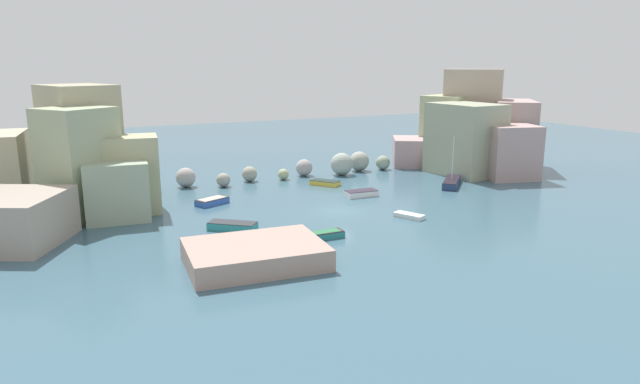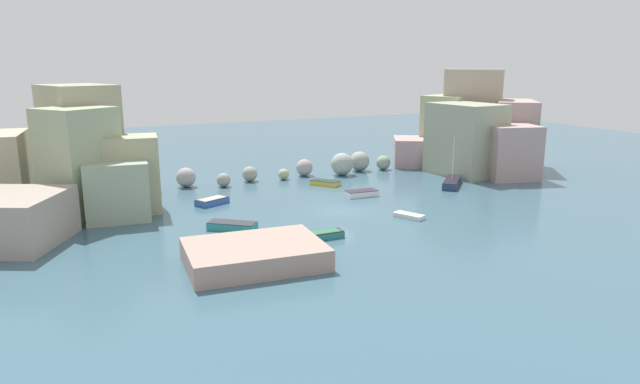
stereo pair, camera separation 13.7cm
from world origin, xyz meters
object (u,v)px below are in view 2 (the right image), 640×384
(moored_boat_5, at_px, (361,193))
(stone_dock, at_px, (255,254))
(moored_boat_0, at_px, (409,216))
(moored_boat_6, at_px, (232,226))
(moored_boat_3, at_px, (452,182))
(moored_boat_1, at_px, (325,183))
(moored_boat_2, at_px, (212,201))
(moored_boat_4, at_px, (322,235))

(moored_boat_5, bearing_deg, stone_dock, -135.71)
(stone_dock, distance_m, moored_boat_0, 17.04)
(moored_boat_0, bearing_deg, moored_boat_6, -126.74)
(moored_boat_0, relative_size, moored_boat_6, 0.73)
(moored_boat_3, bearing_deg, moored_boat_1, -72.44)
(moored_boat_1, bearing_deg, moored_boat_3, -153.39)
(stone_dock, bearing_deg, moored_boat_5, 40.36)
(moored_boat_1, height_order, moored_boat_5, moored_boat_5)
(moored_boat_1, relative_size, moored_boat_2, 1.01)
(moored_boat_4, bearing_deg, stone_dock, 25.47)
(moored_boat_0, bearing_deg, moored_boat_2, -155.22)
(moored_boat_0, distance_m, moored_boat_6, 15.52)
(moored_boat_1, bearing_deg, moored_boat_2, 66.44)
(moored_boat_1, bearing_deg, moored_boat_5, 152.29)
(moored_boat_6, bearing_deg, moored_boat_1, 79.28)
(stone_dock, xyz_separation_m, moored_boat_3, (28.22, 14.01, -0.33))
(moored_boat_2, xyz_separation_m, moored_boat_6, (-0.84, -9.08, 0.01))
(moored_boat_4, relative_size, moored_boat_6, 0.85)
(moored_boat_4, bearing_deg, moored_boat_0, -168.07)
(moored_boat_0, bearing_deg, moored_boat_1, 157.78)
(moored_boat_0, xyz_separation_m, moored_boat_4, (-9.55, -1.97, 0.10))
(moored_boat_0, xyz_separation_m, moored_boat_3, (11.97, 8.89, 0.22))
(moored_boat_6, bearing_deg, moored_boat_5, 59.70)
(moored_boat_5, bearing_deg, moored_boat_3, 3.36)
(stone_dock, height_order, moored_boat_1, stone_dock)
(moored_boat_0, distance_m, moored_boat_2, 18.97)
(moored_boat_5, bearing_deg, moored_boat_1, 102.02)
(stone_dock, height_order, moored_boat_5, stone_dock)
(moored_boat_3, distance_m, moored_boat_4, 24.11)
(stone_dock, distance_m, moored_boat_6, 8.56)
(moored_boat_5, bearing_deg, moored_boat_2, 170.75)
(moored_boat_3, bearing_deg, moored_boat_5, -45.41)
(moored_boat_0, distance_m, moored_boat_5, 9.02)
(moored_boat_0, bearing_deg, moored_boat_5, 153.41)
(moored_boat_4, distance_m, moored_boat_6, 7.74)
(moored_boat_1, bearing_deg, moored_boat_6, 93.75)
(moored_boat_6, bearing_deg, moored_boat_2, 124.45)
(moored_boat_2, distance_m, moored_boat_4, 15.18)
(moored_boat_0, height_order, moored_boat_1, moored_boat_1)
(stone_dock, xyz_separation_m, moored_boat_6, (1.09, 8.48, -0.40))
(moored_boat_6, bearing_deg, stone_dock, -57.61)
(moored_boat_1, distance_m, moored_boat_3, 14.12)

